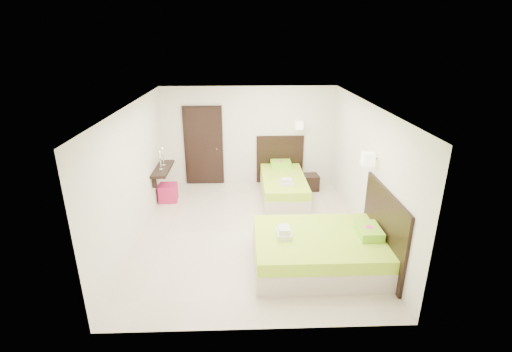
{
  "coord_description": "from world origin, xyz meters",
  "views": [
    {
      "loc": [
        -0.15,
        -6.76,
        3.78
      ],
      "look_at": [
        0.1,
        0.3,
        1.1
      ],
      "focal_mm": 26.0,
      "sensor_mm": 36.0,
      "label": 1
    }
  ],
  "objects_px": {
    "bed_double": "(323,249)",
    "bed_single": "(283,184)",
    "nightstand": "(309,182)",
    "ottoman": "(168,193)"
  },
  "relations": [
    {
      "from": "bed_single",
      "to": "nightstand",
      "type": "xyz_separation_m",
      "value": [
        0.72,
        0.38,
        -0.11
      ]
    },
    {
      "from": "bed_double",
      "to": "ottoman",
      "type": "xyz_separation_m",
      "value": [
        -3.2,
        2.83,
        -0.11
      ]
    },
    {
      "from": "bed_double",
      "to": "nightstand",
      "type": "distance_m",
      "value": 3.43
    },
    {
      "from": "bed_single",
      "to": "nightstand",
      "type": "relative_size",
      "value": 4.58
    },
    {
      "from": "bed_single",
      "to": "nightstand",
      "type": "bearing_deg",
      "value": 27.48
    },
    {
      "from": "bed_single",
      "to": "nightstand",
      "type": "height_order",
      "value": "bed_single"
    },
    {
      "from": "bed_double",
      "to": "nightstand",
      "type": "relative_size",
      "value": 4.87
    },
    {
      "from": "bed_double",
      "to": "bed_single",
      "type": "bearing_deg",
      "value": 97.07
    },
    {
      "from": "bed_double",
      "to": "ottoman",
      "type": "height_order",
      "value": "bed_double"
    },
    {
      "from": "ottoman",
      "to": "bed_single",
      "type": "bearing_deg",
      "value": 4.18
    }
  ]
}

